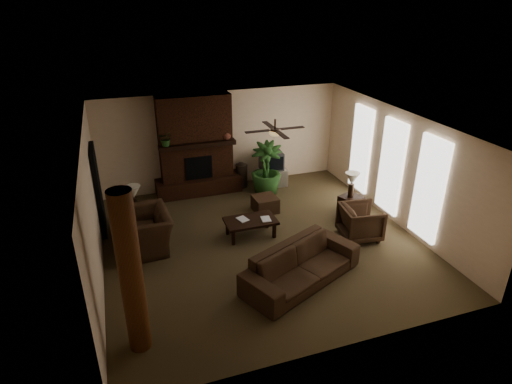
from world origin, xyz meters
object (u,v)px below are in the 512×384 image
object	(u,v)px
side_table_right	(351,206)
lamp_left	(134,194)
tv_stand	(272,177)
sofa	(302,260)
armchair_left	(143,225)
floor_vase	(242,173)
side_table_left	(135,221)
log_column	(131,275)
floor_plant	(266,180)
coffee_table	(251,222)
ottoman	(265,204)
armchair_right	(361,221)
lamp_right	(352,180)

from	to	relation	value
side_table_right	lamp_left	bearing A→B (deg)	169.74
tv_stand	sofa	bearing A→B (deg)	-101.76
armchair_left	floor_vase	xyz separation A→B (m)	(3.07, 2.55, -0.15)
side_table_left	log_column	bearing A→B (deg)	-93.60
tv_stand	floor_plant	distance (m)	0.64
sofa	coffee_table	size ratio (longest dim) A/B	2.13
coffee_table	ottoman	distance (m)	1.36
armchair_right	coffee_table	bearing A→B (deg)	77.12
tv_stand	side_table_left	bearing A→B (deg)	-157.87
floor_plant	coffee_table	bearing A→B (deg)	-118.58
coffee_table	side_table_right	size ratio (longest dim) A/B	2.18
floor_plant	side_table_left	distance (m)	3.85
coffee_table	floor_vase	distance (m)	2.88
floor_vase	side_table_right	world-z (taller)	floor_vase
log_column	side_table_right	bearing A→B (deg)	27.43
armchair_left	floor_vase	size ratio (longest dim) A/B	1.74
coffee_table	side_table_right	world-z (taller)	side_table_right
floor_plant	side_table_left	size ratio (longest dim) A/B	2.76
log_column	side_table_left	xyz separation A→B (m)	(0.24, 3.86, -1.12)
side_table_left	ottoman	bearing A→B (deg)	-0.06
lamp_left	lamp_right	world-z (taller)	same
side_table_right	lamp_right	size ratio (longest dim) A/B	0.85
armchair_left	side_table_left	distance (m)	0.92
coffee_table	tv_stand	world-z (taller)	tv_stand
floor_plant	lamp_right	world-z (taller)	lamp_right
log_column	side_table_left	size ratio (longest dim) A/B	5.09
tv_stand	floor_plant	size ratio (longest dim) A/B	0.56
armchair_left	side_table_right	world-z (taller)	armchair_left
floor_vase	side_table_right	bearing A→B (deg)	-51.79
sofa	ottoman	world-z (taller)	sofa
armchair_left	lamp_right	distance (m)	5.16
side_table_left	lamp_right	xyz separation A→B (m)	(5.26, -0.98, 0.73)
sofa	lamp_left	xyz separation A→B (m)	(-2.92, 3.08, 0.50)
armchair_left	ottoman	world-z (taller)	armchair_left
floor_vase	lamp_left	size ratio (longest dim) A/B	1.18
side_table_left	tv_stand	bearing A→B (deg)	20.21
armchair_right	lamp_right	world-z (taller)	lamp_right
sofa	side_table_right	world-z (taller)	sofa
floor_plant	lamp_right	bearing A→B (deg)	-51.87
armchair_right	lamp_left	xyz separation A→B (m)	(-4.92, 1.97, 0.55)
sofa	floor_vase	world-z (taller)	sofa
floor_plant	side_table_right	xyz separation A→B (m)	(1.59, -1.99, -0.15)
lamp_right	log_column	bearing A→B (deg)	-152.40
side_table_left	lamp_left	distance (m)	0.73
armchair_left	lamp_right	bearing A→B (deg)	85.07
armchair_left	armchair_right	bearing A→B (deg)	73.09
sofa	floor_vase	distance (m)	4.80
ottoman	lamp_left	bearing A→B (deg)	-179.58
side_table_left	lamp_right	bearing A→B (deg)	-10.51
side_table_right	floor_vase	bearing A→B (deg)	128.21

